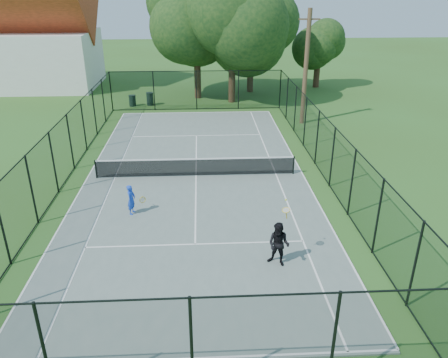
{
  "coord_description": "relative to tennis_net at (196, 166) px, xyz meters",
  "views": [
    {
      "loc": [
        0.33,
        -20.41,
        9.07
      ],
      "look_at": [
        1.27,
        -3.0,
        1.2
      ],
      "focal_mm": 35.0,
      "sensor_mm": 36.0,
      "label": 1
    }
  ],
  "objects": [
    {
      "name": "player_blue",
      "position": [
        -2.69,
        -3.81,
        0.13
      ],
      "size": [
        0.8,
        0.54,
        1.31
      ],
      "color": "blue",
      "rests_on": "tennis_court"
    },
    {
      "name": "utility_pole",
      "position": [
        7.42,
        9.0,
        3.29
      ],
      "size": [
        1.4,
        0.3,
        7.6
      ],
      "color": "#4C3823",
      "rests_on": "ground"
    },
    {
      "name": "trash_bin_right",
      "position": [
        -3.77,
        14.51,
        -0.06
      ],
      "size": [
        0.58,
        0.58,
        1.03
      ],
      "color": "black",
      "rests_on": "ground"
    },
    {
      "name": "tree_near_left",
      "position": [
        0.1,
        16.81,
        5.09
      ],
      "size": [
        7.07,
        7.07,
        9.22
      ],
      "color": "#332114",
      "rests_on": "ground"
    },
    {
      "name": "tree_far_right",
      "position": [
        11.25,
        20.45,
        2.96
      ],
      "size": [
        4.33,
        4.33,
        5.73
      ],
      "color": "#332114",
      "rests_on": "ground"
    },
    {
      "name": "building",
      "position": [
        -17.0,
        22.0,
        4.35
      ],
      "size": [
        15.3,
        8.15,
        11.87
      ],
      "color": "silver",
      "rests_on": "ground"
    },
    {
      "name": "player_black",
      "position": [
        2.89,
        -7.82,
        0.29
      ],
      "size": [
        0.99,
        1.03,
        2.28
      ],
      "color": "black",
      "rests_on": "tennis_court"
    },
    {
      "name": "ground",
      "position": [
        0.0,
        0.0,
        -0.58
      ],
      "size": [
        120.0,
        120.0,
        0.0
      ],
      "primitive_type": "plane",
      "color": "#33561D"
    },
    {
      "name": "tree_near_mid",
      "position": [
        2.9,
        15.22,
        4.91
      ],
      "size": [
        6.81,
        6.81,
        8.91
      ],
      "color": "#332114",
      "rests_on": "ground"
    },
    {
      "name": "tennis_net",
      "position": [
        0.0,
        0.0,
        0.0
      ],
      "size": [
        10.08,
        0.08,
        0.95
      ],
      "color": "black",
      "rests_on": "tennis_court"
    },
    {
      "name": "tennis_court",
      "position": [
        0.0,
        0.0,
        -0.55
      ],
      "size": [
        11.0,
        24.0,
        0.06
      ],
      "primitive_type": "cube",
      "color": "slate",
      "rests_on": "ground"
    },
    {
      "name": "fence",
      "position": [
        0.0,
        0.0,
        0.92
      ],
      "size": [
        13.1,
        26.1,
        3.0
      ],
      "color": "black",
      "rests_on": "ground"
    },
    {
      "name": "trash_bin_left",
      "position": [
        -5.14,
        14.29,
        -0.13
      ],
      "size": [
        0.58,
        0.58,
        0.88
      ],
      "color": "black",
      "rests_on": "ground"
    },
    {
      "name": "tree_near_right",
      "position": [
        4.8,
        18.86,
        4.77
      ],
      "size": [
        6.1,
        6.1,
        8.41
      ],
      "color": "#332114",
      "rests_on": "ground"
    }
  ]
}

